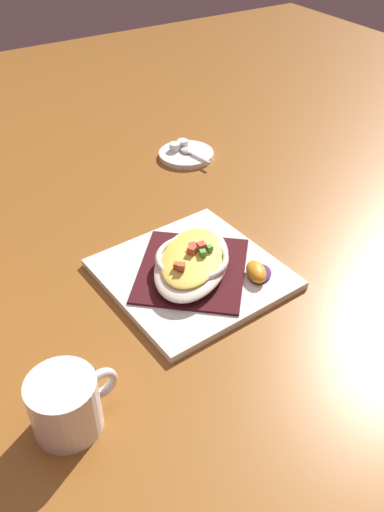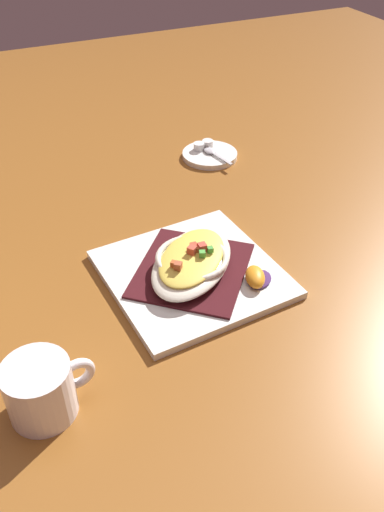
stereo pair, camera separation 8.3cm
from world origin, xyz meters
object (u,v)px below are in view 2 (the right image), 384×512
object	(u,v)px
gratin_dish	(192,260)
coffee_mug	(42,392)
creamer_saucer	(210,155)
creamer_cup_0	(208,144)
spoon	(212,152)
orange_garnish	(256,277)
creamer_cup_1	(199,146)
square_plate	(192,274)

from	to	relation	value
gratin_dish	coffee_mug	xyz separation A→B (m)	(-0.27, -0.16, 0.00)
creamer_saucer	creamer_cup_0	size ratio (longest dim) A/B	5.02
spoon	creamer_cup_0	size ratio (longest dim) A/B	3.85
creamer_saucer	spoon	xyz separation A→B (m)	(0.00, -0.01, 0.01)
orange_garnish	creamer_cup_1	distance (m)	0.45
square_plate	spoon	world-z (taller)	spoon
coffee_mug	creamer_saucer	xyz separation A→B (m)	(0.47, 0.51, -0.03)
coffee_mug	creamer_saucer	size ratio (longest dim) A/B	0.93
square_plate	coffee_mug	world-z (taller)	coffee_mug
creamer_cup_0	creamer_cup_1	size ratio (longest dim) A/B	1.00
coffee_mug	spoon	size ratio (longest dim) A/B	1.21
gratin_dish	creamer_saucer	distance (m)	0.41
orange_garnish	creamer_cup_1	bearing A→B (deg)	76.13
gratin_dish	creamer_cup_0	world-z (taller)	gratin_dish
square_plate	orange_garnish	bearing A→B (deg)	-39.78
gratin_dish	creamer_cup_1	bearing A→B (deg)	63.42
orange_garnish	coffee_mug	distance (m)	0.36
creamer_saucer	creamer_cup_1	size ratio (longest dim) A/B	5.02
square_plate	orange_garnish	distance (m)	0.10
creamer_cup_0	creamer_saucer	bearing A→B (deg)	-105.09
orange_garnish	coffee_mug	size ratio (longest dim) A/B	0.55
creamer_cup_0	orange_garnish	bearing A→B (deg)	-106.51
orange_garnish	creamer_saucer	bearing A→B (deg)	73.40
coffee_mug	creamer_cup_0	xyz separation A→B (m)	(0.48, 0.54, -0.01)
creamer_saucer	square_plate	bearing A→B (deg)	-119.98
coffee_mug	creamer_cup_1	distance (m)	0.70
gratin_dish	creamer_cup_1	size ratio (longest dim) A/B	8.93
orange_garnish	spoon	bearing A→B (deg)	73.00
orange_garnish	creamer_cup_1	size ratio (longest dim) A/B	2.56
orange_garnish	creamer_cup_1	world-z (taller)	orange_garnish
square_plate	spoon	xyz separation A→B (m)	(0.21, 0.35, 0.01)
gratin_dish	coffee_mug	bearing A→B (deg)	-149.92
square_plate	coffee_mug	size ratio (longest dim) A/B	2.31
square_plate	creamer_saucer	bearing A→B (deg)	60.02
spoon	creamer_cup_0	world-z (taller)	creamer_cup_0
creamer_saucer	creamer_cup_1	xyz separation A→B (m)	(-0.02, 0.02, 0.01)
creamer_saucer	creamer_cup_0	bearing A→B (deg)	74.91
square_plate	creamer_cup_1	world-z (taller)	creamer_cup_1
gratin_dish	spoon	xyz separation A→B (m)	(0.20, 0.35, -0.02)
spoon	creamer_cup_1	xyz separation A→B (m)	(-0.02, 0.03, 0.00)
square_plate	creamer_saucer	world-z (taller)	same
creamer_saucer	orange_garnish	bearing A→B (deg)	-106.60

